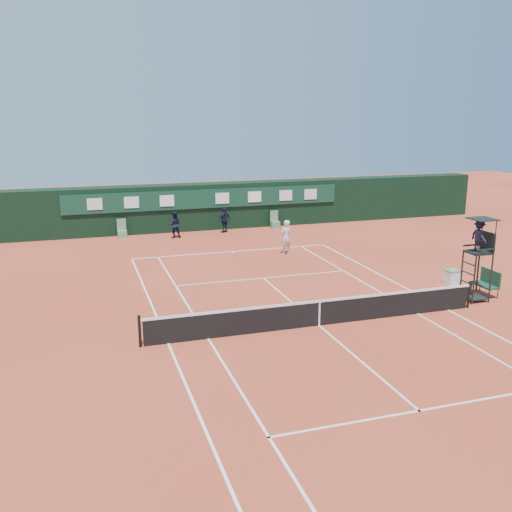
% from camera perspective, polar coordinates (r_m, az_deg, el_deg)
% --- Properties ---
extents(ground, '(90.00, 90.00, 0.00)m').
position_cam_1_polar(ground, '(20.95, 6.31, -6.93)').
color(ground, '#C4492E').
rests_on(ground, ground).
extents(court_lines, '(11.05, 23.85, 0.01)m').
position_cam_1_polar(court_lines, '(20.94, 6.31, -6.91)').
color(court_lines, white).
rests_on(court_lines, ground).
extents(tennis_net, '(12.90, 0.10, 1.10)m').
position_cam_1_polar(tennis_net, '(20.77, 6.35, -5.62)').
color(tennis_net, black).
rests_on(tennis_net, ground).
extents(back_wall, '(40.00, 1.65, 3.00)m').
position_cam_1_polar(back_wall, '(37.91, -5.17, 5.00)').
color(back_wall, black).
rests_on(back_wall, ground).
extents(linesman_chair_left, '(0.55, 0.50, 1.15)m').
position_cam_1_polar(linesman_chair_left, '(36.11, -13.24, 2.30)').
color(linesman_chair_left, '#5A8A60').
rests_on(linesman_chair_left, ground).
extents(linesman_chair_right, '(0.55, 0.50, 1.15)m').
position_cam_1_polar(linesman_chair_right, '(38.15, 1.90, 3.29)').
color(linesman_chair_right, '#568465').
rests_on(linesman_chair_right, ground).
extents(umpire_chair, '(0.96, 0.95, 3.42)m').
position_cam_1_polar(umpire_chair, '(24.53, 21.42, 1.30)').
color(umpire_chair, black).
rests_on(umpire_chair, ground).
extents(player_bench, '(0.55, 1.20, 1.10)m').
position_cam_1_polar(player_bench, '(25.90, 22.13, -2.38)').
color(player_bench, '#173B28').
rests_on(player_bench, ground).
extents(tennis_bag, '(0.40, 0.75, 0.27)m').
position_cam_1_polar(tennis_bag, '(25.65, 20.52, -3.47)').
color(tennis_bag, black).
rests_on(tennis_bag, ground).
extents(cooler, '(0.57, 0.57, 0.65)m').
position_cam_1_polar(cooler, '(27.14, 19.02, -1.97)').
color(cooler, white).
rests_on(cooler, ground).
extents(tennis_ball, '(0.07, 0.07, 0.07)m').
position_cam_1_polar(tennis_ball, '(30.85, 4.74, 0.10)').
color(tennis_ball, yellow).
rests_on(tennis_ball, ground).
extents(player, '(0.81, 0.70, 1.88)m').
position_cam_1_polar(player, '(30.93, 3.00, 1.89)').
color(player, silver).
rests_on(player, ground).
extents(ball_kid_left, '(0.85, 0.69, 1.64)m').
position_cam_1_polar(ball_kid_left, '(35.41, -8.16, 3.13)').
color(ball_kid_left, black).
rests_on(ball_kid_left, ground).
extents(ball_kid_right, '(1.02, 0.81, 1.62)m').
position_cam_1_polar(ball_kid_right, '(36.63, -3.16, 3.61)').
color(ball_kid_right, black).
rests_on(ball_kid_right, ground).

